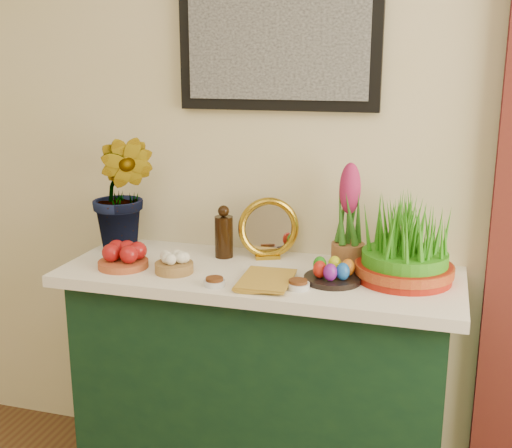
{
  "coord_description": "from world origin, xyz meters",
  "views": [
    {
      "loc": [
        0.63,
        -0.06,
        1.61
      ],
      "look_at": [
        0.04,
        1.95,
        1.07
      ],
      "focal_mm": 45.0,
      "sensor_mm": 36.0,
      "label": 1
    }
  ],
  "objects_px": {
    "mirror": "(269,229)",
    "wheatgrass_sabzeh": "(405,246)",
    "hyacinth_green": "(122,174)",
    "sideboard": "(260,389)",
    "book": "(241,277)"
  },
  "relations": [
    {
      "from": "hyacinth_green",
      "to": "mirror",
      "type": "relative_size",
      "value": 2.58
    },
    {
      "from": "hyacinth_green",
      "to": "mirror",
      "type": "xyz_separation_m",
      "value": [
        0.57,
        0.05,
        -0.19
      ]
    },
    {
      "from": "sideboard",
      "to": "hyacinth_green",
      "type": "xyz_separation_m",
      "value": [
        -0.58,
        0.1,
        0.76
      ]
    },
    {
      "from": "hyacinth_green",
      "to": "wheatgrass_sabzeh",
      "type": "bearing_deg",
      "value": -5.69
    },
    {
      "from": "hyacinth_green",
      "to": "wheatgrass_sabzeh",
      "type": "distance_m",
      "value": 1.09
    },
    {
      "from": "mirror",
      "to": "wheatgrass_sabzeh",
      "type": "height_order",
      "value": "wheatgrass_sabzeh"
    },
    {
      "from": "book",
      "to": "mirror",
      "type": "bearing_deg",
      "value": 84.45
    },
    {
      "from": "sideboard",
      "to": "mirror",
      "type": "distance_m",
      "value": 0.6
    },
    {
      "from": "mirror",
      "to": "hyacinth_green",
      "type": "bearing_deg",
      "value": -174.97
    },
    {
      "from": "sideboard",
      "to": "book",
      "type": "relative_size",
      "value": 5.74
    },
    {
      "from": "mirror",
      "to": "book",
      "type": "bearing_deg",
      "value": -93.02
    },
    {
      "from": "mirror",
      "to": "wheatgrass_sabzeh",
      "type": "relative_size",
      "value": 0.7
    },
    {
      "from": "mirror",
      "to": "wheatgrass_sabzeh",
      "type": "bearing_deg",
      "value": -13.3
    },
    {
      "from": "sideboard",
      "to": "mirror",
      "type": "relative_size",
      "value": 5.66
    },
    {
      "from": "wheatgrass_sabzeh",
      "to": "mirror",
      "type": "bearing_deg",
      "value": 166.7
    }
  ]
}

